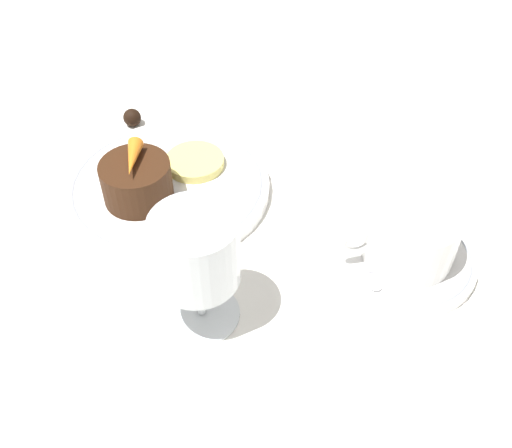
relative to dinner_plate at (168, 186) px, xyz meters
name	(u,v)px	position (x,y,z in m)	size (l,w,h in m)	color
ground_plane	(165,229)	(0.01, 0.06, -0.01)	(3.00, 3.00, 0.00)	white
dinner_plate	(168,186)	(0.00, 0.00, 0.00)	(0.22, 0.22, 0.01)	white
saucer	(404,257)	(-0.22, 0.15, 0.00)	(0.14, 0.14, 0.01)	white
coffee_cup	(411,234)	(-0.22, 0.15, 0.03)	(0.12, 0.09, 0.06)	white
spoon	(366,257)	(-0.18, 0.15, 0.00)	(0.02, 0.11, 0.00)	silver
wine_glass	(196,257)	(-0.01, 0.17, 0.07)	(0.07, 0.07, 0.12)	silver
fork	(313,195)	(-0.16, 0.04, -0.01)	(0.03, 0.20, 0.01)	silver
dessert_cake	(137,181)	(0.03, 0.02, 0.03)	(0.07, 0.07, 0.04)	#381E0F
carrot_garnish	(132,159)	(0.03, 0.02, 0.06)	(0.03, 0.05, 0.02)	orange
pineapple_slice	(195,162)	(-0.03, -0.02, 0.01)	(0.07, 0.07, 0.01)	#EFE075
chocolate_truffle	(132,118)	(0.03, -0.14, 0.00)	(0.02, 0.02, 0.02)	black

